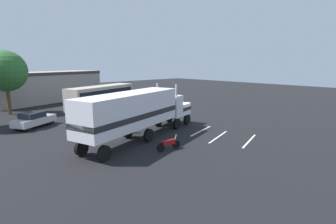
# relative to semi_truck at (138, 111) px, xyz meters

# --- Properties ---
(ground_plane) EXTENTS (120.00, 120.00, 0.00)m
(ground_plane) POSITION_rel_semi_truck_xyz_m (6.39, 1.62, -2.52)
(ground_plane) COLOR black
(lane_stripe_near) EXTENTS (4.29, 1.29, 0.01)m
(lane_stripe_near) POSITION_rel_semi_truck_xyz_m (6.09, -1.88, -2.52)
(lane_stripe_near) COLOR silver
(lane_stripe_near) RESTS_ON ground_plane
(lane_stripe_mid) EXTENTS (4.26, 1.40, 0.01)m
(lane_stripe_mid) POSITION_rel_semi_truck_xyz_m (5.63, -4.29, -2.52)
(lane_stripe_mid) COLOR silver
(lane_stripe_mid) RESTS_ON ground_plane
(lane_stripe_far) EXTENTS (4.25, 1.45, 0.01)m
(lane_stripe_far) POSITION_rel_semi_truck_xyz_m (6.55, -6.84, -2.52)
(lane_stripe_far) COLOR silver
(lane_stripe_far) RESTS_ON ground_plane
(semi_truck) EXTENTS (14.27, 6.51, 4.50)m
(semi_truck) POSITION_rel_semi_truck_xyz_m (0.00, 0.00, 0.00)
(semi_truck) COLOR white
(semi_truck) RESTS_ON ground_plane
(person_bystander) EXTENTS (0.40, 0.48, 1.63)m
(person_bystander) POSITION_rel_semi_truck_xyz_m (0.39, 2.43, -1.63)
(person_bystander) COLOR #2D3347
(person_bystander) RESTS_ON ground_plane
(parked_bus) EXTENTS (11.22, 6.05, 3.40)m
(parked_bus) POSITION_rel_semi_truck_xyz_m (4.67, 14.85, -0.46)
(parked_bus) COLOR #BFB29E
(parked_bus) RESTS_ON ground_plane
(parked_car) EXTENTS (4.71, 3.74, 1.57)m
(parked_car) POSITION_rel_semi_truck_xyz_m (-5.31, 10.85, -1.72)
(parked_car) COLOR #B7B7BC
(parked_car) RESTS_ON ground_plane
(motorcycle) EXTENTS (2.11, 0.38, 1.12)m
(motorcycle) POSITION_rel_semi_truck_xyz_m (-0.05, -3.86, -2.04)
(motorcycle) COLOR black
(motorcycle) RESTS_ON ground_plane
(tree_left) EXTENTS (5.14, 5.14, 8.09)m
(tree_left) POSITION_rel_semi_truck_xyz_m (-5.48, 20.28, 2.98)
(tree_left) COLOR brown
(tree_left) RESTS_ON ground_plane
(building_backdrop) EXTENTS (20.03, 11.30, 5.02)m
(building_backdrop) POSITION_rel_semi_truck_xyz_m (2.19, 29.10, 0.19)
(building_backdrop) COLOR #9E938C
(building_backdrop) RESTS_ON ground_plane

